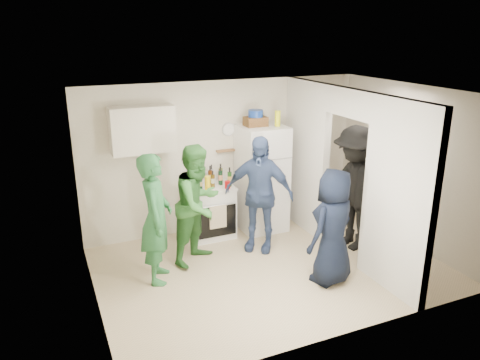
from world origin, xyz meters
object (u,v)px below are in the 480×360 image
person_denim (259,194)px  stove (211,211)px  yellow_cup_stack_top (278,118)px  fridge (262,178)px  person_green_left (156,219)px  person_green_center (198,204)px  person_navy (333,227)px  blue_bowl (256,113)px  person_nook (355,188)px  wicker_basket (256,121)px

person_denim → stove: bearing=164.7°
yellow_cup_stack_top → fridge: bearing=155.6°
person_green_left → person_green_center: person_green_left is taller
person_navy → person_green_left: bearing=-45.3°
blue_bowl → person_green_center: blue_bowl is taller
fridge → person_nook: person_nook is taller
person_green_left → wicker_basket: bearing=-43.2°
blue_bowl → person_navy: (0.17, -2.03, -1.19)m
wicker_basket → person_denim: (-0.29, -0.74, -0.95)m
person_navy → fridge: bearing=-108.2°
yellow_cup_stack_top → person_denim: 1.31m
fridge → person_nook: (0.98, -1.21, 0.08)m
wicker_basket → person_navy: bearing=-85.1°
wicker_basket → person_nook: 1.88m
yellow_cup_stack_top → person_navy: (-0.15, -1.88, -1.11)m
person_denim → yellow_cup_stack_top: bearing=83.2°
stove → person_green_left: person_green_left is taller
yellow_cup_stack_top → person_green_left: bearing=-158.4°
person_green_left → person_nook: person_nook is taller
fridge → blue_bowl: blue_bowl is taller
person_green_center → person_denim: bearing=-34.0°
yellow_cup_stack_top → person_nook: bearing=-55.4°
stove → fridge: bearing=-1.9°
person_navy → yellow_cup_stack_top: bearing=-114.7°
fridge → yellow_cup_stack_top: (0.22, -0.10, 1.01)m
blue_bowl → person_navy: blue_bowl is taller
wicker_basket → person_green_left: 2.41m
stove → person_nook: 2.32m
person_navy → person_nook: size_ratio=0.82×
blue_bowl → person_green_left: 2.46m
stove → yellow_cup_stack_top: size_ratio=3.46×
blue_bowl → wicker_basket: bearing=0.0°
wicker_basket → yellow_cup_stack_top: size_ratio=1.40×
wicker_basket → yellow_cup_stack_top: 0.36m
blue_bowl → yellow_cup_stack_top: (0.32, -0.15, -0.08)m
yellow_cup_stack_top → person_green_left: 2.63m
yellow_cup_stack_top → person_denim: bearing=-135.7°
fridge → person_navy: bearing=-87.9°
yellow_cup_stack_top → wicker_basket: bearing=154.9°
blue_bowl → person_nook: bearing=-49.3°
stove → wicker_basket: bearing=1.4°
person_green_center → person_denim: (0.96, -0.01, 0.02)m
wicker_basket → person_nook: same height
blue_bowl → person_green_center: size_ratio=0.14×
person_green_left → person_denim: 1.68m
blue_bowl → person_denim: 1.35m
yellow_cup_stack_top → person_nook: size_ratio=0.13×
fridge → person_navy: fridge is taller
person_denim → fridge: bearing=99.7°
blue_bowl → person_denim: size_ratio=0.13×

